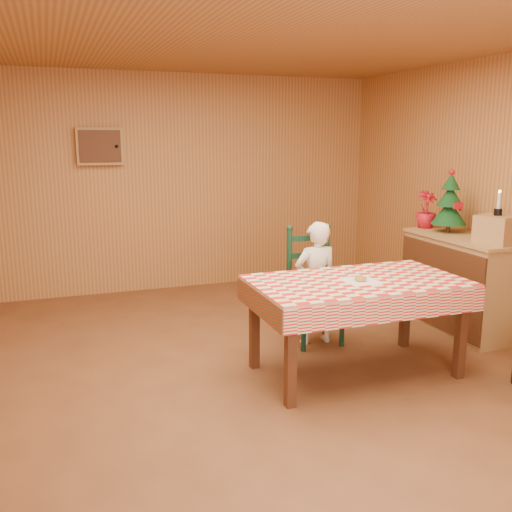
{
  "coord_description": "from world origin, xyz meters",
  "views": [
    {
      "loc": [
        -1.48,
        -3.88,
        1.87
      ],
      "look_at": [
        0.0,
        0.2,
        0.95
      ],
      "focal_mm": 40.0,
      "sensor_mm": 36.0,
      "label": 1
    }
  ],
  "objects_px": {
    "shelf_unit": "(460,283)",
    "crate": "(496,229)",
    "dining_table": "(357,290)",
    "seated_child": "(316,283)",
    "christmas_tree": "(450,204)",
    "ladder_chair": "(313,288)"
  },
  "relations": [
    {
      "from": "christmas_tree",
      "to": "dining_table",
      "type": "bearing_deg",
      "value": -150.86
    },
    {
      "from": "shelf_unit",
      "to": "crate",
      "type": "height_order",
      "value": "crate"
    },
    {
      "from": "shelf_unit",
      "to": "ladder_chair",
      "type": "bearing_deg",
      "value": 172.23
    },
    {
      "from": "ladder_chair",
      "to": "shelf_unit",
      "type": "height_order",
      "value": "ladder_chair"
    },
    {
      "from": "dining_table",
      "to": "shelf_unit",
      "type": "distance_m",
      "value": 1.61
    },
    {
      "from": "seated_child",
      "to": "crate",
      "type": "distance_m",
      "value": 1.67
    },
    {
      "from": "dining_table",
      "to": "ladder_chair",
      "type": "bearing_deg",
      "value": 90.0
    },
    {
      "from": "seated_child",
      "to": "ladder_chair",
      "type": "bearing_deg",
      "value": -90.0
    },
    {
      "from": "ladder_chair",
      "to": "shelf_unit",
      "type": "xyz_separation_m",
      "value": [
        1.49,
        -0.2,
        -0.04
      ]
    },
    {
      "from": "crate",
      "to": "shelf_unit",
      "type": "bearing_deg",
      "value": 91.23
    },
    {
      "from": "ladder_chair",
      "to": "christmas_tree",
      "type": "distance_m",
      "value": 1.66
    },
    {
      "from": "crate",
      "to": "ladder_chair",
      "type": "bearing_deg",
      "value": 158.04
    },
    {
      "from": "christmas_tree",
      "to": "crate",
      "type": "bearing_deg",
      "value": -90.0
    },
    {
      "from": "dining_table",
      "to": "crate",
      "type": "xyz_separation_m",
      "value": [
        1.5,
        0.18,
        0.37
      ]
    },
    {
      "from": "crate",
      "to": "christmas_tree",
      "type": "relative_size",
      "value": 0.48
    },
    {
      "from": "dining_table",
      "to": "seated_child",
      "type": "height_order",
      "value": "seated_child"
    },
    {
      "from": "shelf_unit",
      "to": "crate",
      "type": "relative_size",
      "value": 4.13
    },
    {
      "from": "crate",
      "to": "christmas_tree",
      "type": "xyz_separation_m",
      "value": [
        -0.0,
        0.65,
        0.16
      ]
    },
    {
      "from": "dining_table",
      "to": "christmas_tree",
      "type": "distance_m",
      "value": 1.79
    },
    {
      "from": "dining_table",
      "to": "christmas_tree",
      "type": "relative_size",
      "value": 2.67
    },
    {
      "from": "christmas_tree",
      "to": "ladder_chair",
      "type": "bearing_deg",
      "value": -178.21
    },
    {
      "from": "shelf_unit",
      "to": "christmas_tree",
      "type": "distance_m",
      "value": 0.79
    }
  ]
}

